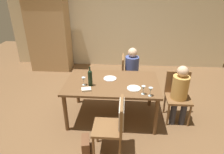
{
  "coord_description": "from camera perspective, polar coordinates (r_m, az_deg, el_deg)",
  "views": [
    {
      "loc": [
        0.23,
        -3.24,
        2.44
      ],
      "look_at": [
        0.0,
        0.0,
        0.86
      ],
      "focal_mm": 32.38,
      "sensor_mm": 36.0,
      "label": 1
    }
  ],
  "objects": [
    {
      "name": "ground_plane",
      "position": [
        4.06,
        0.0,
        -10.96
      ],
      "size": [
        10.0,
        10.0,
        0.0
      ],
      "primitive_type": "plane",
      "color": "brown"
    },
    {
      "name": "rear_room_partition",
      "position": [
        6.06,
        1.9,
        15.58
      ],
      "size": [
        6.4,
        0.12,
        2.7
      ],
      "primitive_type": "cube",
      "color": "beige",
      "rests_on": "ground_plane"
    },
    {
      "name": "wine_bottle_tall_green",
      "position": [
        3.49,
        -6.19,
        -0.14
      ],
      "size": [
        0.08,
        0.08,
        0.35
      ],
      "color": "black",
      "rests_on": "dining_table"
    },
    {
      "name": "dinner_plate_guest_left",
      "position": [
        3.46,
        6.18,
        -3.2
      ],
      "size": [
        0.23,
        0.23,
        0.01
      ],
      "primitive_type": "cylinder",
      "color": "white",
      "rests_on": "dining_table"
    },
    {
      "name": "dining_table",
      "position": [
        3.7,
        0.0,
        -2.56
      ],
      "size": [
        1.68,
        1.04,
        0.76
      ],
      "color": "brown",
      "rests_on": "ground_plane"
    },
    {
      "name": "wine_glass_near_right",
      "position": [
        3.27,
        8.84,
        -3.19
      ],
      "size": [
        0.07,
        0.07,
        0.15
      ],
      "color": "silver",
      "rests_on": "dining_table"
    },
    {
      "name": "person_woman_host",
      "position": [
        3.81,
        18.64,
        -3.66
      ],
      "size": [
        0.29,
        0.34,
        1.11
      ],
      "rotation": [
        0.0,
        0.0,
        3.14
      ],
      "color": "#33333D",
      "rests_on": "ground_plane"
    },
    {
      "name": "chair_near",
      "position": [
        2.98,
        1.17,
        -12.29
      ],
      "size": [
        0.46,
        0.44,
        0.92
      ],
      "rotation": [
        0.0,
        0.0,
        1.57
      ],
      "color": "brown",
      "rests_on": "ground_plane"
    },
    {
      "name": "armoire_cabinet",
      "position": [
        6.07,
        -17.39,
        12.03
      ],
      "size": [
        1.18,
        0.62,
        2.18
      ],
      "color": "tan",
      "rests_on": "ground_plane"
    },
    {
      "name": "dinner_plate_host",
      "position": [
        3.77,
        -0.57,
        -0.43
      ],
      "size": [
        0.24,
        0.24,
        0.01
      ],
      "primitive_type": "cylinder",
      "color": "white",
      "rests_on": "dining_table"
    },
    {
      "name": "chair_far_right",
      "position": [
        4.56,
        4.46,
        1.14
      ],
      "size": [
        0.44,
        0.44,
        0.92
      ],
      "rotation": [
        0.0,
        0.0,
        -1.57
      ],
      "color": "brown",
      "rests_on": "ground_plane"
    },
    {
      "name": "chair_right_end",
      "position": [
        3.96,
        18.05,
        -4.24
      ],
      "size": [
        0.44,
        0.44,
        0.92
      ],
      "rotation": [
        0.0,
        0.0,
        3.14
      ],
      "color": "brown",
      "rests_on": "ground_plane"
    },
    {
      "name": "folded_napkin",
      "position": [
        3.42,
        -7.27,
        -3.46
      ],
      "size": [
        0.19,
        0.16,
        0.03
      ],
      "primitive_type": "cube",
      "rotation": [
        0.0,
        0.0,
        0.26
      ],
      "color": "beige",
      "rests_on": "dining_table"
    },
    {
      "name": "wine_glass_near_left",
      "position": [
        3.54,
        -8.01,
        -0.71
      ],
      "size": [
        0.07,
        0.07,
        0.15
      ],
      "color": "silver",
      "rests_on": "dining_table"
    },
    {
      "name": "wine_glass_centre",
      "position": [
        3.24,
        10.81,
        -3.63
      ],
      "size": [
        0.07,
        0.07,
        0.15
      ],
      "color": "silver",
      "rests_on": "dining_table"
    },
    {
      "name": "handbag",
      "position": [
        3.35,
        -7.45,
        -18.35
      ],
      "size": [
        0.17,
        0.3,
        0.22
      ],
      "primitive_type": "cube",
      "rotation": [
        0.0,
        0.0,
        1.77
      ],
      "color": "brown",
      "rests_on": "ground_plane"
    },
    {
      "name": "person_man_bearded",
      "position": [
        4.52,
        5.95,
        2.43
      ],
      "size": [
        0.35,
        0.3,
        1.12
      ],
      "rotation": [
        0.0,
        0.0,
        -1.57
      ],
      "color": "#33333D",
      "rests_on": "ground_plane"
    }
  ]
}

